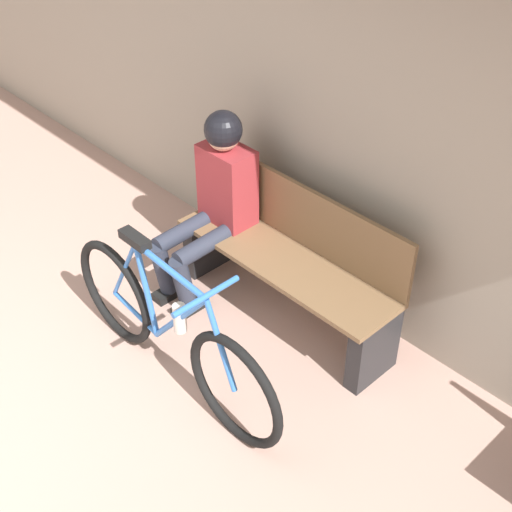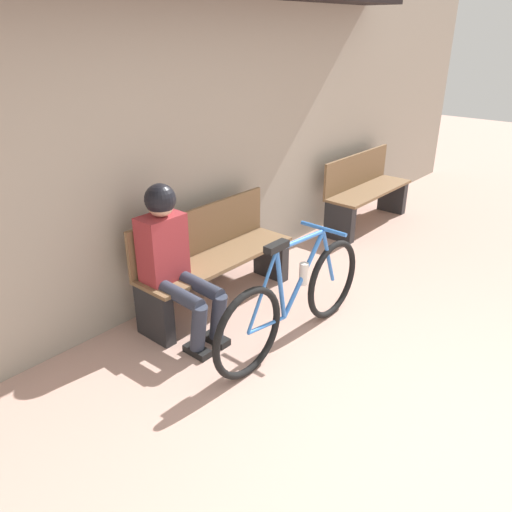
# 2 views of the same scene
# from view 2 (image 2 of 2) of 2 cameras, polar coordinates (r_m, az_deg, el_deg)

# --- Properties ---
(ground_plane) EXTENTS (24.00, 24.00, 0.00)m
(ground_plane) POSITION_cam_2_polar(r_m,az_deg,el_deg) (3.11, 23.71, -23.38)
(ground_plane) COLOR tan
(storefront_wall) EXTENTS (12.00, 0.56, 3.20)m
(storefront_wall) POSITION_cam_2_polar(r_m,az_deg,el_deg) (3.87, -15.19, 15.64)
(storefront_wall) COLOR #9E9384
(storefront_wall) RESTS_ON ground_plane
(park_bench_near) EXTENTS (1.51, 0.42, 0.85)m
(park_bench_near) POSITION_cam_2_polar(r_m,az_deg,el_deg) (4.28, -4.79, -0.63)
(park_bench_near) COLOR brown
(park_bench_near) RESTS_ON ground_plane
(bicycle) EXTENTS (1.71, 0.40, 0.90)m
(bicycle) POSITION_cam_2_polar(r_m,az_deg,el_deg) (3.74, 4.44, -5.05)
(bicycle) COLOR black
(bicycle) RESTS_ON ground_plane
(person_seated) EXTENTS (0.34, 0.66, 1.21)m
(person_seated) POSITION_cam_2_polar(r_m,az_deg,el_deg) (3.74, -9.56, 0.28)
(person_seated) COLOR #2D3342
(person_seated) RESTS_ON ground_plane
(park_bench_far) EXTENTS (1.38, 0.42, 0.85)m
(park_bench_far) POSITION_cam_2_polar(r_m,az_deg,el_deg) (6.22, 12.41, 6.99)
(park_bench_far) COLOR brown
(park_bench_far) RESTS_ON ground_plane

